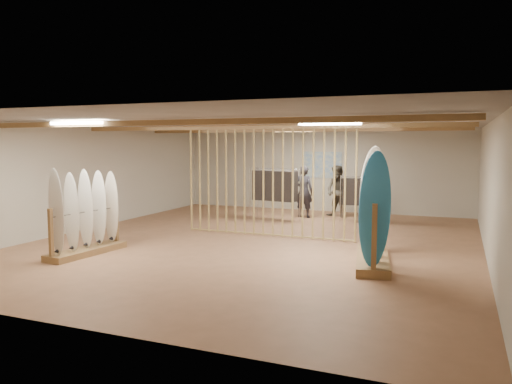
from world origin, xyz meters
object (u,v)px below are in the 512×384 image
at_px(clothing_rack_b, 364,192).
at_px(shopper_b, 338,188).
at_px(rack_left, 86,226).
at_px(clothing_rack_a, 275,186).
at_px(shopper_a, 304,188).
at_px(rack_right, 373,226).

relative_size(clothing_rack_b, shopper_b, 0.75).
distance_m(rack_left, clothing_rack_a, 6.36).
relative_size(shopper_a, shopper_b, 1.00).
distance_m(clothing_rack_b, shopper_b, 1.17).
relative_size(rack_left, clothing_rack_b, 1.38).
xyz_separation_m(rack_right, shopper_b, (-2.04, 5.81, 0.19)).
height_order(clothing_rack_b, shopper_b, shopper_b).
relative_size(rack_right, clothing_rack_b, 1.69).
xyz_separation_m(clothing_rack_a, clothing_rack_b, (2.61, 0.54, -0.14)).
height_order(rack_right, clothing_rack_a, rack_right).
height_order(rack_right, shopper_a, rack_right).
xyz_separation_m(rack_left, clothing_rack_a, (2.03, 6.01, 0.44)).
bearing_deg(shopper_a, clothing_rack_a, 57.31).
bearing_deg(shopper_a, rack_left, 75.34).
height_order(rack_left, rack_right, rack_right).
xyz_separation_m(shopper_a, shopper_b, (0.99, 0.41, -0.00)).
relative_size(clothing_rack_a, clothing_rack_b, 1.16).
height_order(rack_right, shopper_b, rack_right).
xyz_separation_m(rack_right, clothing_rack_b, (-1.10, 5.11, 0.17)).
height_order(clothing_rack_a, shopper_b, shopper_b).
distance_m(rack_right, clothing_rack_b, 5.23).
xyz_separation_m(clothing_rack_b, shopper_a, (-1.92, 0.29, 0.02)).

